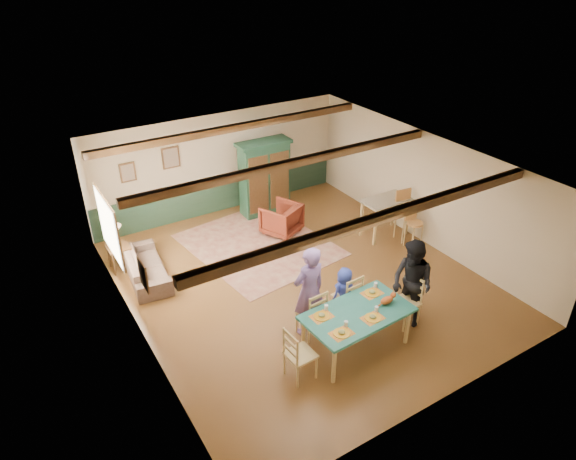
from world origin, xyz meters
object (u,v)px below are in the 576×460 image
dining_chair_end_left (300,353)px  table_lamp (116,236)px  end_table (120,258)px  dining_table (356,330)px  armchair (281,219)px  sofa (146,266)px  dining_chair_far_right (347,296)px  person_child (344,292)px  bar_stool_right (406,216)px  dining_chair_end_right (406,301)px  bar_stool_left (414,228)px  counter_table (385,217)px  person_man (309,291)px  cat (387,300)px  armoire (264,178)px  dining_chair_far_left (311,312)px  person_woman (412,283)px

dining_chair_end_left → table_lamp: (-1.66, 4.89, 0.33)m
dining_chair_end_left → end_table: bearing=15.7°
dining_table → armchair: (1.04, 4.34, -0.01)m
sofa → end_table: (-0.38, 0.63, 0.01)m
dining_chair_far_right → person_child: (-0.00, 0.09, 0.03)m
dining_table → dining_chair_far_right: 0.89m
dining_table → person_child: size_ratio=1.79×
table_lamp → bar_stool_right: 6.78m
bar_stool_right → dining_chair_far_right: bearing=-144.5°
dining_table → dining_chair_end_right: dining_chair_end_right is taller
dining_chair_end_right → bar_stool_left: 2.93m
armchair → counter_table: (2.13, -1.44, 0.10)m
sofa → bar_stool_left: (5.88, -2.12, 0.24)m
bar_stool_right → person_man: bearing=-150.5°
person_man → person_child: (0.86, 0.05, -0.39)m
person_child → counter_table: person_child is taller
person_man → cat: size_ratio=4.79×
bar_stool_left → armoire: bearing=121.9°
armchair → person_child: bearing=54.5°
armoire → sofa: size_ratio=1.04×
dining_table → dining_chair_end_right: size_ratio=1.89×
dining_chair_end_left → dining_chair_end_right: 2.47m
bar_stool_right → dining_table: bearing=-137.5°
dining_chair_far_left → bar_stool_right: 4.29m
dining_table → person_man: (-0.48, 0.83, 0.52)m
cat → end_table: bearing=122.4°
person_child → dining_chair_far_left: bearing=5.7°
dining_chair_far_right → table_lamp: 5.20m
dining_chair_end_left → armoire: bearing=-26.9°
sofa → person_child: bearing=-132.8°
person_child → table_lamp: table_lamp is taller
dining_chair_far_right → sofa: 4.47m
sofa → person_woman: bearing=-130.9°
dining_chair_end_right → cat: size_ratio=2.64×
dining_chair_far_left → cat: dining_chair_far_left is taller
end_table → counter_table: counter_table is taller
cat → counter_table: bearing=46.0°
person_child → end_table: person_child is taller
dining_chair_end_left → armoire: armoire is taller
dining_chair_end_left → sofa: 4.45m
bar_stool_left → sofa: bearing=160.8°
person_child → table_lamp: (-3.28, 3.94, 0.30)m
dining_table → counter_table: size_ratio=1.63×
person_man → counter_table: size_ratio=1.56×
bar_stool_left → person_woman: bearing=-134.8°
armoire → counter_table: bearing=-53.5°
dining_chair_far_left → bar_stool_right: bearing=-159.5°
dining_chair_far_right → counter_table: dining_chair_far_right is taller
dining_table → sofa: dining_table is taller
dining_table → bar_stool_right: 4.25m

